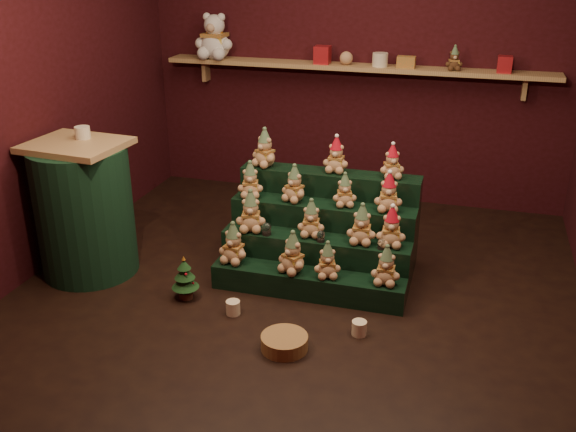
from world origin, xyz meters
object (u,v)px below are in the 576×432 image
(white_bear, at_px, (214,30))
(mini_christmas_tree, at_px, (185,278))
(side_table, at_px, (84,209))
(snow_globe_a, at_px, (267,229))
(brown_bear, at_px, (454,58))
(wicker_basket, at_px, (284,342))
(riser_tier_front, at_px, (308,284))
(snow_globe_b, at_px, (321,236))
(mug_left, at_px, (233,308))
(snow_globe_c, at_px, (382,244))
(mug_right, at_px, (359,328))

(white_bear, bearing_deg, mini_christmas_tree, -73.11)
(side_table, distance_m, white_bear, 2.30)
(snow_globe_a, bearing_deg, brown_bear, 56.57)
(brown_bear, bearing_deg, wicker_basket, -119.38)
(riser_tier_front, height_order, snow_globe_b, snow_globe_b)
(brown_bear, bearing_deg, white_bear, 167.02)
(white_bear, bearing_deg, mug_left, -64.96)
(side_table, distance_m, brown_bear, 3.34)
(snow_globe_a, distance_m, mug_left, 0.66)
(riser_tier_front, bearing_deg, mug_left, -136.88)
(snow_globe_a, relative_size, side_table, 0.09)
(snow_globe_c, bearing_deg, snow_globe_a, 180.00)
(riser_tier_front, bearing_deg, side_table, -176.74)
(snow_globe_a, bearing_deg, snow_globe_b, 0.00)
(snow_globe_a, relative_size, snow_globe_b, 1.15)
(brown_bear, bearing_deg, side_table, -154.23)
(riser_tier_front, relative_size, brown_bear, 6.78)
(mini_christmas_tree, distance_m, mug_left, 0.43)
(side_table, xyz_separation_m, mini_christmas_tree, (0.88, -0.19, -0.35))
(mini_christmas_tree, relative_size, mug_right, 3.41)
(riser_tier_front, relative_size, snow_globe_a, 14.67)
(snow_globe_c, distance_m, mini_christmas_tree, 1.41)
(snow_globe_c, distance_m, mug_left, 1.12)
(snow_globe_c, relative_size, mini_christmas_tree, 0.23)
(mini_christmas_tree, xyz_separation_m, brown_bear, (1.62, 2.20, 1.26))
(wicker_basket, bearing_deg, snow_globe_a, 114.63)
(snow_globe_a, height_order, mug_left, snow_globe_a)
(snow_globe_b, relative_size, wicker_basket, 0.28)
(snow_globe_b, distance_m, mini_christmas_tree, 1.01)
(snow_globe_c, xyz_separation_m, mug_left, (-0.91, -0.56, -0.35))
(snow_globe_c, bearing_deg, snow_globe_b, 180.00)
(mug_right, bearing_deg, snow_globe_a, 145.13)
(mug_left, bearing_deg, snow_globe_b, 49.48)
(snow_globe_b, relative_size, brown_bear, 0.40)
(side_table, xyz_separation_m, brown_bear, (2.51, 2.01, 0.91))
(snow_globe_c, relative_size, side_table, 0.07)
(white_bear, bearing_deg, wicker_basket, -59.25)
(white_bear, bearing_deg, snow_globe_c, -40.96)
(snow_globe_b, bearing_deg, mug_left, -130.52)
(mug_right, bearing_deg, riser_tier_front, 138.13)
(snow_globe_a, relative_size, brown_bear, 0.46)
(snow_globe_b, xyz_separation_m, mug_right, (0.40, -0.56, -0.35))
(mini_christmas_tree, distance_m, white_bear, 2.69)
(mug_right, bearing_deg, mini_christmas_tree, 174.75)
(snow_globe_b, distance_m, snow_globe_c, 0.44)
(snow_globe_a, height_order, side_table, side_table)
(snow_globe_a, xyz_separation_m, brown_bear, (1.16, 1.75, 1.01))
(snow_globe_a, xyz_separation_m, side_table, (-1.35, -0.26, 0.10))
(side_table, bearing_deg, wicker_basket, -14.32)
(wicker_basket, height_order, white_bear, white_bear)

